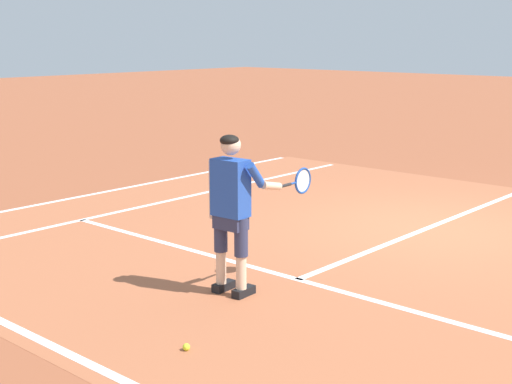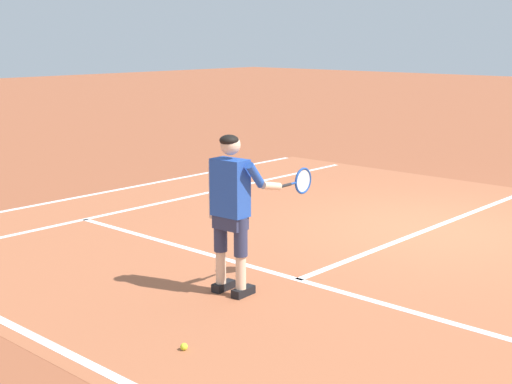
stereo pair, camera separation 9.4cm
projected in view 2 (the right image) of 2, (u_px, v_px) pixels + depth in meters
ground_plane at (433, 228)px, 10.43m from camera, size 80.00×80.00×0.00m
court_inner_surface at (383, 247)px, 9.48m from camera, size 10.98×9.66×0.00m
line_baseline at (85, 362)px, 6.12m from camera, size 10.98×0.10×0.01m
line_service at (298, 280)px, 8.19m from camera, size 8.23×0.10×0.01m
line_centre_service at (437, 226)px, 10.51m from camera, size 0.10×6.40×0.01m
line_singles_left at (173, 200)px, 12.18m from camera, size 0.10×9.26×0.01m
line_doubles_left at (123, 189)px, 13.08m from camera, size 0.10×9.26×0.01m
tennis_player at (233, 203)px, 7.56m from camera, size 0.62×1.14×1.71m
tennis_ball_near_feet at (184, 347)px, 6.35m from camera, size 0.07×0.07×0.07m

